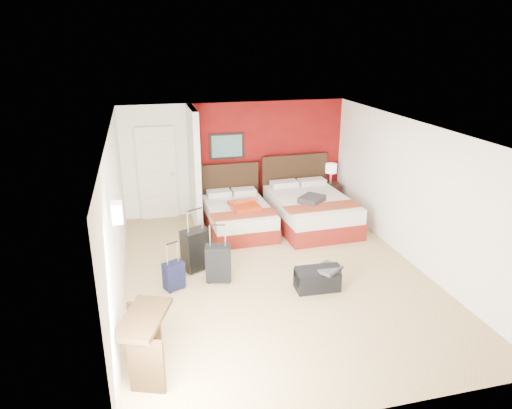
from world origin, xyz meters
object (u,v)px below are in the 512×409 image
object	(u,v)px
bed_right	(311,211)
desk	(145,343)
table_lamp	(331,174)
suitcase_charcoal	(218,265)
nightstand	(330,195)
duffel_bag	(317,279)
red_suitcase_open	(244,205)
suitcase_black	(196,251)
suitcase_navy	(174,277)
bed_left	(238,218)

from	to	relation	value
bed_right	desk	xyz separation A→B (m)	(-3.54, -3.90, 0.06)
table_lamp	suitcase_charcoal	bearing A→B (deg)	-137.49
desk	table_lamp	bearing A→B (deg)	68.90
nightstand	duffel_bag	distance (m)	3.92
red_suitcase_open	duffel_bag	bearing A→B (deg)	-87.17
table_lamp	duffel_bag	size ratio (longest dim) A/B	0.67
bed_right	desk	distance (m)	5.27
table_lamp	duffel_bag	bearing A→B (deg)	-115.26
suitcase_charcoal	duffel_bag	size ratio (longest dim) A/B	0.87
suitcase_black	duffel_bag	size ratio (longest dim) A/B	1.03
suitcase_black	suitcase_navy	size ratio (longest dim) A/B	1.60
nightstand	duffel_bag	xyz separation A→B (m)	(-1.67, -3.54, -0.12)
bed_left	suitcase_black	size ratio (longest dim) A/B	2.55
desk	bed_left	bearing A→B (deg)	84.51
bed_left	nightstand	size ratio (longest dim) A/B	3.03
nightstand	suitcase_navy	xyz separation A→B (m)	(-3.89, -2.99, -0.08)
suitcase_navy	duffel_bag	world-z (taller)	suitcase_navy
suitcase_black	suitcase_navy	xyz separation A→B (m)	(-0.44, -0.60, -0.13)
suitcase_black	duffel_bag	world-z (taller)	suitcase_black
bed_left	suitcase_charcoal	bearing A→B (deg)	-112.11
desk	duffel_bag	bearing A→B (deg)	46.98
bed_left	bed_right	xyz separation A→B (m)	(1.55, -0.12, 0.05)
nightstand	desk	xyz separation A→B (m)	(-4.38, -4.87, 0.08)
bed_right	suitcase_navy	size ratio (longest dim) A/B	4.86
nightstand	red_suitcase_open	bearing A→B (deg)	-156.28
suitcase_navy	duffel_bag	size ratio (longest dim) A/B	0.64
duffel_bag	table_lamp	bearing A→B (deg)	67.14
duffel_bag	suitcase_navy	bearing A→B (deg)	168.58
table_lamp	suitcase_charcoal	size ratio (longest dim) A/B	0.77
suitcase_navy	desk	size ratio (longest dim) A/B	0.48
duffel_bag	desk	distance (m)	3.02
table_lamp	desk	distance (m)	6.56
red_suitcase_open	nightstand	world-z (taller)	red_suitcase_open
red_suitcase_open	duffel_bag	xyz separation A→B (m)	(0.61, -2.60, -0.42)
bed_left	nightstand	xyz separation A→B (m)	(2.38, 0.85, 0.03)
table_lamp	desk	xyz separation A→B (m)	(-4.38, -4.87, -0.45)
red_suitcase_open	desk	distance (m)	4.45
bed_left	nightstand	world-z (taller)	nightstand
red_suitcase_open	duffel_bag	distance (m)	2.70
red_suitcase_open	suitcase_navy	distance (m)	2.63
duffel_bag	suitcase_black	bearing A→B (deg)	149.62
suitcase_black	suitcase_navy	world-z (taller)	suitcase_black
bed_right	suitcase_navy	bearing A→B (deg)	-148.73
bed_right	suitcase_black	world-z (taller)	suitcase_black
red_suitcase_open	suitcase_black	bearing A→B (deg)	-139.40
duffel_bag	red_suitcase_open	bearing A→B (deg)	105.70
bed_left	duffel_bag	distance (m)	2.79
table_lamp	suitcase_navy	size ratio (longest dim) A/B	1.05
nightstand	duffel_bag	world-z (taller)	nightstand
suitcase_charcoal	suitcase_black	bearing A→B (deg)	133.12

